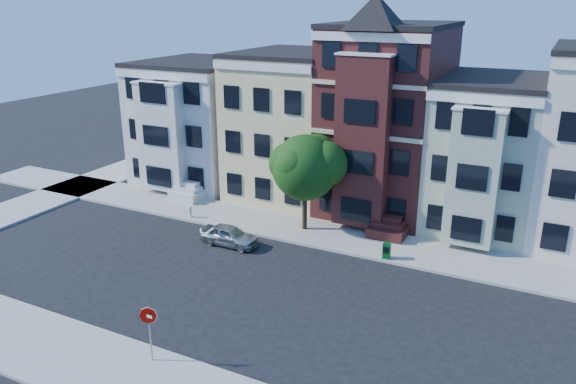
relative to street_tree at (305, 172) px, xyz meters
The scene contains 11 objects.
ground 9.45m from the street_tree, 69.71° to the right, with size 120.00×120.00×0.00m, color black.
far_sidewalk 4.80m from the street_tree, ahead, with size 60.00×4.00×0.15m, color #9E9B93.
house_white 13.62m from the street_tree, 151.96° to the left, with size 8.00×9.00×9.00m, color silver.
house_yellow 7.63m from the street_tree, 122.05° to the left, with size 7.00×9.00×10.00m, color beige.
house_brown 7.39m from the street_tree, 64.89° to the left, with size 7.00×9.00×12.00m, color #3E1615.
house_green 11.47m from the street_tree, 33.95° to the left, with size 6.00×9.00×9.00m, color #9EAB92.
street_tree is the anchor object (origin of this frame).
parked_car 5.90m from the street_tree, 127.57° to the right, with size 1.44×3.57×1.22m, color #A6AAAF.
newspaper_box 6.90m from the street_tree, 17.21° to the right, with size 0.41×0.36×0.91m, color #0B521B.
fire_hydrant 8.37m from the street_tree, 167.72° to the right, with size 0.21×0.21×0.61m, color beige.
stop_sign 15.07m from the street_tree, 88.60° to the right, with size 0.74×0.10×2.69m, color #AC0600, non-canonical shape.
Camera 1 is at (10.65, -21.15, 13.68)m, focal length 35.00 mm.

